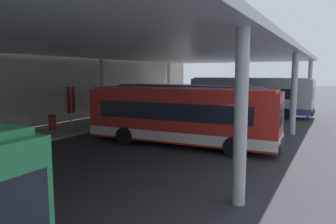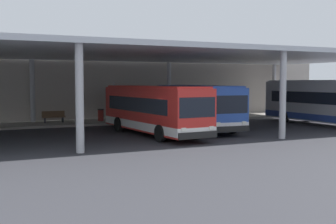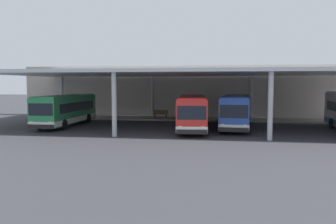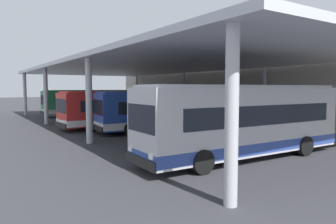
{
  "view_description": "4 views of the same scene",
  "coord_description": "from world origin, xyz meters",
  "px_view_note": "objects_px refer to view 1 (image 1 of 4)",
  "views": [
    {
      "loc": [
        -14.96,
        -4.93,
        3.92
      ],
      "look_at": [
        2.61,
        4.82,
        1.41
      ],
      "focal_mm": 32.59,
      "sensor_mm": 36.0,
      "label": 1
    },
    {
      "loc": [
        -11.1,
        -22.92,
        3.43
      ],
      "look_at": [
        1.64,
        4.11,
        1.33
      ],
      "focal_mm": 45.95,
      "sensor_mm": 36.0,
      "label": 2
    },
    {
      "loc": [
        2.28,
        -28.95,
        4.29
      ],
      "look_at": [
        -2.67,
        3.77,
        1.55
      ],
      "focal_mm": 36.03,
      "sensor_mm": 36.0,
      "label": 3
    },
    {
      "loc": [
        25.0,
        -8.87,
        3.44
      ],
      "look_at": [
        3.95,
        4.73,
        1.5
      ],
      "focal_mm": 33.52,
      "sensor_mm": 36.0,
      "label": 4
    }
  ],
  "objects_px": {
    "trash_bin": "(52,122)",
    "bus_far_bay": "(249,96)",
    "bus_second_bay": "(181,116)",
    "banner_sign": "(71,103)",
    "bus_middle_bay": "(185,107)"
  },
  "relations": [
    {
      "from": "bus_middle_bay",
      "to": "banner_sign",
      "type": "xyz_separation_m",
      "value": [
        -3.97,
        6.71,
        0.32
      ]
    },
    {
      "from": "trash_bin",
      "to": "bus_far_bay",
      "type": "bearing_deg",
      "value": -31.62
    },
    {
      "from": "bus_second_bay",
      "to": "bus_middle_bay",
      "type": "height_order",
      "value": "same"
    },
    {
      "from": "bus_far_bay",
      "to": "trash_bin",
      "type": "distance_m",
      "value": 17.95
    },
    {
      "from": "bus_far_bay",
      "to": "trash_bin",
      "type": "xyz_separation_m",
      "value": [
        -15.26,
        9.39,
        -1.16
      ]
    },
    {
      "from": "bus_middle_bay",
      "to": "bus_far_bay",
      "type": "xyz_separation_m",
      "value": [
        10.39,
        -1.8,
        0.19
      ]
    },
    {
      "from": "banner_sign",
      "to": "bus_second_bay",
      "type": "bearing_deg",
      "value": -90.9
    },
    {
      "from": "bus_second_bay",
      "to": "banner_sign",
      "type": "xyz_separation_m",
      "value": [
        0.13,
        8.47,
        0.32
      ]
    },
    {
      "from": "bus_middle_bay",
      "to": "bus_far_bay",
      "type": "relative_size",
      "value": 0.94
    },
    {
      "from": "trash_bin",
      "to": "banner_sign",
      "type": "bearing_deg",
      "value": -44.74
    },
    {
      "from": "bus_second_bay",
      "to": "bus_middle_bay",
      "type": "relative_size",
      "value": 1.0
    },
    {
      "from": "bus_second_bay",
      "to": "trash_bin",
      "type": "relative_size",
      "value": 10.9
    },
    {
      "from": "trash_bin",
      "to": "bus_second_bay",
      "type": "bearing_deg",
      "value": -85.35
    },
    {
      "from": "bus_far_bay",
      "to": "bus_middle_bay",
      "type": "bearing_deg",
      "value": 170.2
    },
    {
      "from": "bus_second_bay",
      "to": "banner_sign",
      "type": "bearing_deg",
      "value": 89.1
    }
  ]
}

